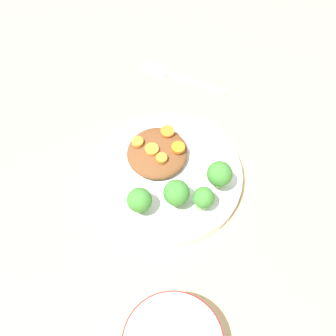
% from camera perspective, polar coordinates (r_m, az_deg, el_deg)
% --- Properties ---
extents(ground_plane, '(4.00, 4.00, 0.00)m').
position_cam_1_polar(ground_plane, '(0.78, 0.00, -1.24)').
color(ground_plane, tan).
extents(plate, '(0.24, 0.24, 0.02)m').
position_cam_1_polar(plate, '(0.77, 0.00, -0.81)').
color(plate, white).
rests_on(plate, ground_plane).
extents(stew_mound, '(0.10, 0.10, 0.02)m').
position_cam_1_polar(stew_mound, '(0.77, -1.33, 1.86)').
color(stew_mound, brown).
rests_on(stew_mound, plate).
extents(broccoli_floret_0, '(0.04, 0.04, 0.06)m').
position_cam_1_polar(broccoli_floret_0, '(0.72, 6.30, -0.78)').
color(broccoli_floret_0, '#7FA85B').
rests_on(broccoli_floret_0, plate).
extents(broccoli_floret_1, '(0.04, 0.04, 0.05)m').
position_cam_1_polar(broccoli_floret_1, '(0.71, 1.04, -3.11)').
color(broccoli_floret_1, '#759E51').
rests_on(broccoli_floret_1, plate).
extents(broccoli_floret_2, '(0.04, 0.04, 0.05)m').
position_cam_1_polar(broccoli_floret_2, '(0.71, -3.49, -4.00)').
color(broccoli_floret_2, '#759E51').
rests_on(broccoli_floret_2, plate).
extents(broccoli_floret_3, '(0.03, 0.03, 0.05)m').
position_cam_1_polar(broccoli_floret_3, '(0.71, 4.34, -3.71)').
color(broccoli_floret_3, '#7FA85B').
rests_on(broccoli_floret_3, plate).
extents(carrot_slice_0, '(0.02, 0.02, 0.01)m').
position_cam_1_polar(carrot_slice_0, '(0.75, -1.99, 2.30)').
color(carrot_slice_0, orange).
rests_on(carrot_slice_0, stew_mound).
extents(carrot_slice_1, '(0.02, 0.02, 0.01)m').
position_cam_1_polar(carrot_slice_1, '(0.76, 1.02, 2.62)').
color(carrot_slice_1, orange).
rests_on(carrot_slice_1, stew_mound).
extents(carrot_slice_2, '(0.02, 0.02, 0.01)m').
position_cam_1_polar(carrot_slice_2, '(0.76, -3.73, 3.20)').
color(carrot_slice_2, orange).
rests_on(carrot_slice_2, stew_mound).
extents(carrot_slice_3, '(0.02, 0.02, 0.00)m').
position_cam_1_polar(carrot_slice_3, '(0.78, -0.07, 4.50)').
color(carrot_slice_3, orange).
rests_on(carrot_slice_3, stew_mound).
extents(carrot_slice_4, '(0.02, 0.02, 0.01)m').
position_cam_1_polar(carrot_slice_4, '(0.74, -0.78, 1.22)').
color(carrot_slice_4, orange).
rests_on(carrot_slice_4, stew_mound).
extents(fork, '(0.17, 0.03, 0.01)m').
position_cam_1_polar(fork, '(0.91, 0.94, 11.25)').
color(fork, '#B4B4B4').
rests_on(fork, ground_plane).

